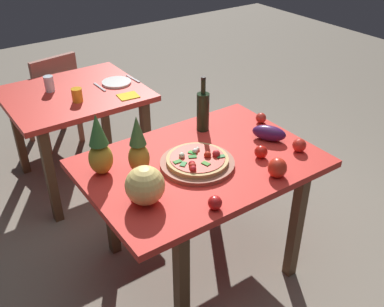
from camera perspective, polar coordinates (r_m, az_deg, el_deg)
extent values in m
plane|color=gray|center=(2.90, 0.97, -13.61)|extent=(10.00, 10.00, 0.00)
cube|color=brown|center=(2.26, -1.35, -17.13)|extent=(0.06, 0.06, 0.72)
cube|color=brown|center=(2.65, 13.21, -9.32)|extent=(0.06, 0.06, 0.72)
cube|color=brown|center=(2.78, -10.49, -6.73)|extent=(0.06, 0.06, 0.72)
cube|color=brown|center=(3.11, 2.70, -1.63)|extent=(0.06, 0.06, 0.72)
cube|color=red|center=(2.43, 1.12, -1.30)|extent=(1.27, 0.89, 0.04)
cube|color=brown|center=(3.13, -17.75, -2.98)|extent=(0.06, 0.06, 0.72)
cube|color=brown|center=(3.36, -5.87, 1.04)|extent=(0.06, 0.06, 0.72)
cube|color=brown|center=(3.76, -21.51, 2.41)|extent=(0.06, 0.06, 0.72)
cube|color=brown|center=(3.95, -11.26, 5.54)|extent=(0.06, 0.06, 0.72)
cube|color=red|center=(3.36, -14.97, 7.38)|extent=(0.97, 0.84, 0.04)
cube|color=#975641|center=(4.42, -16.54, 5.44)|extent=(0.04, 0.04, 0.41)
cube|color=#975641|center=(4.30, -20.33, 3.99)|extent=(0.04, 0.04, 0.41)
cube|color=#975641|center=(4.15, -14.31, 4.06)|extent=(0.04, 0.04, 0.41)
cube|color=#975641|center=(4.02, -18.29, 2.47)|extent=(0.04, 0.04, 0.41)
cube|color=#975641|center=(4.12, -17.87, 6.79)|extent=(0.46, 0.46, 0.04)
cube|color=#945648|center=(3.89, -17.14, 8.97)|extent=(0.40, 0.10, 0.40)
cylinder|color=#975641|center=(2.37, 0.69, -1.29)|extent=(0.40, 0.40, 0.02)
cylinder|color=tan|center=(2.36, 0.69, -0.81)|extent=(0.33, 0.33, 0.02)
cylinder|color=red|center=(2.35, 0.70, -0.55)|extent=(0.29, 0.29, 0.00)
sphere|color=red|center=(2.37, 3.14, -0.05)|extent=(0.04, 0.04, 0.04)
sphere|color=red|center=(2.25, 0.15, -1.99)|extent=(0.03, 0.03, 0.03)
sphere|color=red|center=(2.27, 0.07, -1.62)|extent=(0.04, 0.04, 0.04)
sphere|color=red|center=(2.36, 2.01, -0.17)|extent=(0.04, 0.04, 0.04)
sphere|color=red|center=(2.28, -0.01, -1.36)|extent=(0.04, 0.04, 0.04)
cube|color=#307F38|center=(2.29, -1.12, -1.35)|extent=(0.05, 0.05, 0.00)
cube|color=#377D22|center=(2.30, 1.80, -1.28)|extent=(0.04, 0.05, 0.00)
cube|color=#2A7924|center=(2.31, -1.88, -1.05)|extent=(0.05, 0.03, 0.00)
cube|color=#216E22|center=(2.35, 0.07, -0.40)|extent=(0.05, 0.04, 0.00)
cube|color=#307638|center=(2.36, 3.73, -0.35)|extent=(0.05, 0.04, 0.00)
cube|color=#258324|center=(2.39, 0.05, 0.13)|extent=(0.04, 0.05, 0.00)
sphere|color=white|center=(2.41, 0.71, 0.58)|extent=(0.02, 0.02, 0.02)
sphere|color=white|center=(2.35, -1.32, -0.25)|extent=(0.03, 0.03, 0.03)
sphere|color=white|center=(2.39, 0.38, 0.32)|extent=(0.03, 0.03, 0.03)
cylinder|color=black|center=(2.67, 1.42, 5.36)|extent=(0.08, 0.08, 0.24)
cylinder|color=black|center=(2.60, 1.46, 8.60)|extent=(0.03, 0.03, 0.09)
cylinder|color=black|center=(2.58, 1.48, 9.68)|extent=(0.03, 0.03, 0.02)
ellipsoid|color=#AE842C|center=(2.30, -6.85, -0.60)|extent=(0.11, 0.11, 0.17)
cone|color=#3F6A35|center=(2.22, -7.11, 2.98)|extent=(0.09, 0.09, 0.16)
ellipsoid|color=gold|center=(2.33, -11.67, -0.65)|extent=(0.13, 0.13, 0.17)
cone|color=#336C32|center=(2.24, -12.14, 3.05)|extent=(0.10, 0.10, 0.17)
sphere|color=#EECF73|center=(2.08, -6.08, -4.11)|extent=(0.19, 0.19, 0.19)
ellipsoid|color=red|center=(2.31, 10.94, -1.83)|extent=(0.10, 0.10, 0.11)
ellipsoid|color=#42194E|center=(2.63, 9.89, 2.61)|extent=(0.18, 0.22, 0.09)
sphere|color=red|center=(2.83, 8.88, 4.55)|extent=(0.07, 0.07, 0.07)
sphere|color=red|center=(2.46, 8.88, 0.22)|extent=(0.07, 0.07, 0.07)
sphere|color=red|center=(2.07, 2.98, -6.35)|extent=(0.07, 0.07, 0.07)
sphere|color=red|center=(2.56, 13.66, 1.05)|extent=(0.08, 0.08, 0.08)
cylinder|color=#F6A528|center=(3.17, -14.58, 7.30)|extent=(0.07, 0.07, 0.10)
cylinder|color=silver|center=(3.39, -17.92, 8.55)|extent=(0.07, 0.07, 0.11)
cylinder|color=white|center=(3.43, -9.69, 9.03)|extent=(0.22, 0.22, 0.02)
cube|color=silver|center=(3.38, -11.82, 8.39)|extent=(0.02, 0.18, 0.01)
cube|color=silver|center=(3.49, -7.60, 9.52)|extent=(0.03, 0.18, 0.01)
cube|color=yellow|center=(3.20, -8.22, 7.34)|extent=(0.15, 0.13, 0.01)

